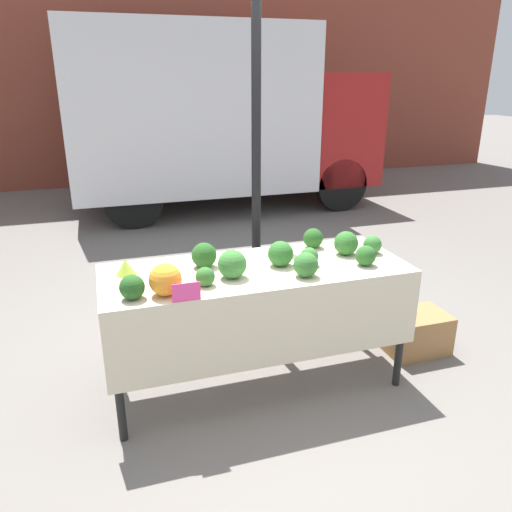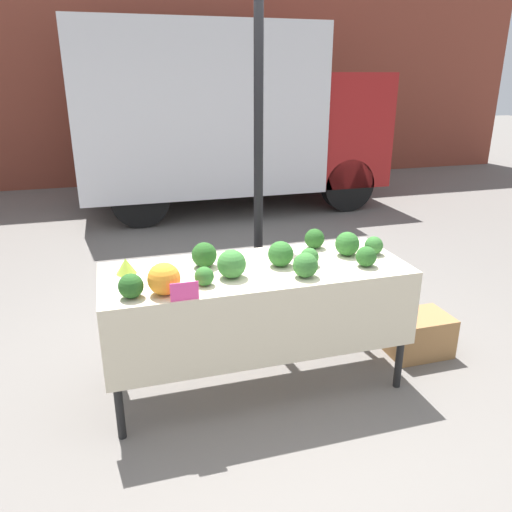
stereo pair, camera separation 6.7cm
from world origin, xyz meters
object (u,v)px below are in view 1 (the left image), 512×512
at_px(price_sign, 186,292).
at_px(parked_truck, 213,114).
at_px(produce_crate, 415,332).
at_px(orange_cauliflower, 165,280).

bearing_deg(price_sign, parked_truck, 75.28).
bearing_deg(produce_crate, price_sign, -167.56).
relative_size(orange_cauliflower, produce_crate, 0.40).
height_order(parked_truck, price_sign, parked_truck).
distance_m(orange_cauliflower, price_sign, 0.16).
xyz_separation_m(parked_truck, produce_crate, (0.40, -5.01, -1.31)).
height_order(parked_truck, produce_crate, parked_truck).
bearing_deg(price_sign, orange_cauliflower, 129.65).
relative_size(parked_truck, produce_crate, 10.03).
distance_m(parked_truck, produce_crate, 5.19).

